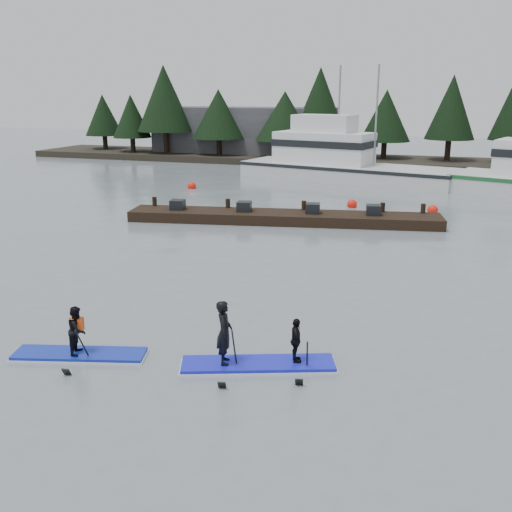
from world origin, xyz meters
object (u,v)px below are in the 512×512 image
(fishing_boat_large, at_px, (340,171))
(floating_dock, at_px, (283,217))
(paddleboard_solo, at_px, (79,341))
(paddleboard_duo, at_px, (254,348))

(fishing_boat_large, height_order, floating_dock, fishing_boat_large)
(fishing_boat_large, bearing_deg, floating_dock, -77.70)
(paddleboard_solo, height_order, paddleboard_duo, paddleboard_duo)
(floating_dock, relative_size, paddleboard_solo, 4.70)
(fishing_boat_large, bearing_deg, paddleboard_duo, -70.91)
(fishing_boat_large, distance_m, paddleboard_solo, 32.22)
(floating_dock, height_order, paddleboard_solo, paddleboard_solo)
(paddleboard_solo, relative_size, paddleboard_duo, 0.90)
(paddleboard_duo, bearing_deg, paddleboard_solo, 170.79)
(paddleboard_duo, bearing_deg, fishing_boat_large, 76.31)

